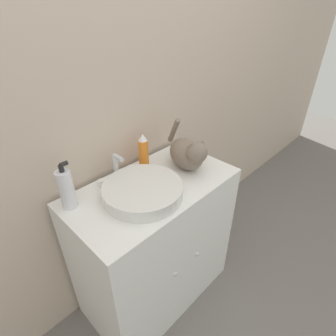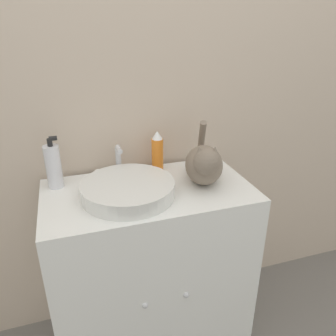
# 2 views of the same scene
# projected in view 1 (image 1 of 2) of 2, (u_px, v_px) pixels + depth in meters

# --- Properties ---
(ground_plane) EXTENTS (8.00, 8.00, 0.00)m
(ground_plane) POSITION_uv_depth(u_px,v_px,m) (184.00, 313.00, 1.56)
(ground_plane) COLOR slate
(wall_back) EXTENTS (6.00, 0.05, 2.50)m
(wall_back) POSITION_uv_depth(u_px,v_px,m) (110.00, 84.00, 1.19)
(wall_back) COLOR #C6B29E
(wall_back) RESTS_ON ground_plane
(vanity_cabinet) EXTENTS (0.84, 0.47, 0.82)m
(vanity_cabinet) POSITION_uv_depth(u_px,v_px,m) (156.00, 244.00, 1.47)
(vanity_cabinet) COLOR white
(vanity_cabinet) RESTS_ON ground_plane
(sink_basin) EXTENTS (0.36, 0.36, 0.06)m
(sink_basin) POSITION_uv_depth(u_px,v_px,m) (143.00, 191.00, 1.17)
(sink_basin) COLOR silver
(sink_basin) RESTS_ON vanity_cabinet
(faucet) EXTENTS (0.21, 0.08, 0.14)m
(faucet) POSITION_uv_depth(u_px,v_px,m) (117.00, 169.00, 1.27)
(faucet) COLOR silver
(faucet) RESTS_ON vanity_cabinet
(cat) EXTENTS (0.22, 0.35, 0.24)m
(cat) POSITION_uv_depth(u_px,v_px,m) (188.00, 153.00, 1.34)
(cat) COLOR #7A6B5B
(cat) RESTS_ON vanity_cabinet
(soap_bottle) EXTENTS (0.06, 0.06, 0.22)m
(soap_bottle) POSITION_uv_depth(u_px,v_px,m) (67.00, 189.00, 1.08)
(soap_bottle) COLOR silver
(soap_bottle) RESTS_ON vanity_cabinet
(spray_bottle) EXTENTS (0.05, 0.05, 0.19)m
(spray_bottle) POSITION_uv_depth(u_px,v_px,m) (143.00, 151.00, 1.36)
(spray_bottle) COLOR orange
(spray_bottle) RESTS_ON vanity_cabinet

